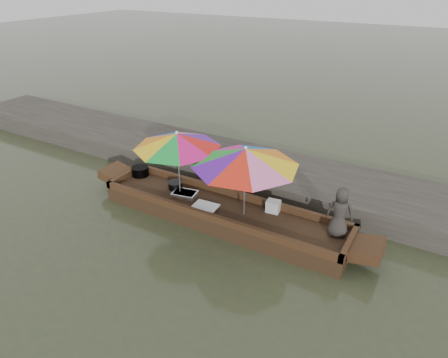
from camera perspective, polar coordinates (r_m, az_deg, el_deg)
The scene contains 11 objects.
water at distance 8.88m, azimuth -0.32°, elevation -5.99°, with size 80.00×80.00×0.00m, color #323A26.
dock at distance 10.46m, azimuth 5.75°, elevation 0.97°, with size 22.00×2.20×0.50m, color #2D2B26.
boat_hull at distance 8.79m, azimuth -0.33°, elevation -5.04°, with size 5.60×1.20×0.35m, color black.
cooking_pot at distance 10.21m, azimuth -11.89°, elevation 1.12°, with size 0.42×0.42×0.22m, color black.
tray_crayfish at distance 9.15m, azimuth -5.63°, elevation -2.14°, with size 0.55×0.38×0.09m, color silver.
tray_scallop at distance 8.66m, azimuth -2.62°, elevation -4.00°, with size 0.55×0.38×0.06m, color silver.
charcoal_grill at distance 9.47m, azimuth -6.97°, elevation -0.90°, with size 0.33×0.33×0.16m, color black.
supply_bag at distance 8.55m, azimuth 7.04°, elevation -3.89°, with size 0.28×0.22×0.26m, color silver.
vendor at distance 7.87m, azimuth 16.23°, elevation -4.59°, with size 0.51×0.33×1.04m, color #2E2A27.
umbrella_bow at distance 8.86m, azimuth -6.51°, elevation 2.10°, with size 1.91×1.91×1.55m, color red, non-canonical shape.
umbrella_stern at distance 8.08m, azimuth 2.99°, elevation -0.39°, with size 2.18×2.18×1.55m, color yellow, non-canonical shape.
Camera 1 is at (3.74, -6.39, 4.91)m, focal length 32.00 mm.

